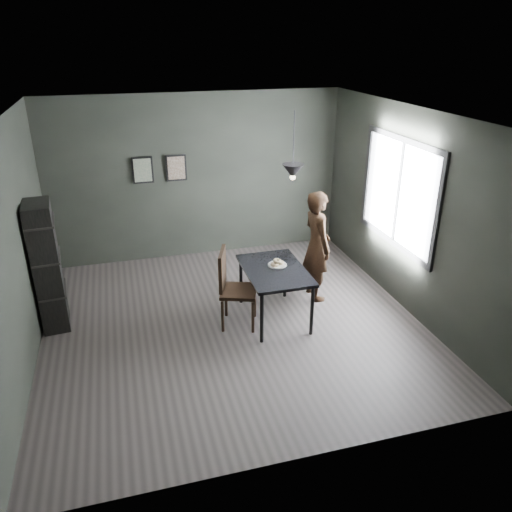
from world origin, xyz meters
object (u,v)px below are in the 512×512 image
object	(u,v)px
cafe_table	(275,274)
shelf_unit	(47,267)
white_plate	(277,265)
woman	(317,246)
wood_chair	(231,283)
pendant_lamp	(293,171)

from	to	relation	value
cafe_table	shelf_unit	size ratio (longest dim) A/B	0.69
cafe_table	white_plate	world-z (taller)	white_plate
cafe_table	woman	bearing A→B (deg)	28.71
cafe_table	wood_chair	xyz separation A→B (m)	(-0.60, -0.00, -0.05)
shelf_unit	white_plate	bearing A→B (deg)	-15.67
white_plate	woman	xyz separation A→B (m)	(0.71, 0.34, 0.07)
woman	cafe_table	bearing A→B (deg)	115.12
white_plate	pendant_lamp	world-z (taller)	pendant_lamp
white_plate	wood_chair	distance (m)	0.69
cafe_table	woman	world-z (taller)	woman
woman	pendant_lamp	world-z (taller)	pendant_lamp
pendant_lamp	shelf_unit	bearing A→B (deg)	170.32
woman	wood_chair	bearing A→B (deg)	103.69
wood_chair	pendant_lamp	size ratio (longest dim) A/B	1.25
wood_chair	shelf_unit	xyz separation A→B (m)	(-2.32, 0.65, 0.25)
white_plate	woman	world-z (taller)	woman
cafe_table	white_plate	size ratio (longest dim) A/B	5.22
woman	pendant_lamp	xyz separation A→B (m)	(-0.52, -0.32, 1.23)
wood_chair	shelf_unit	bearing A→B (deg)	-176.46
white_plate	shelf_unit	distance (m)	3.03
cafe_table	wood_chair	size ratio (longest dim) A/B	1.11
wood_chair	pendant_lamp	xyz separation A→B (m)	(0.85, 0.10, 1.43)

